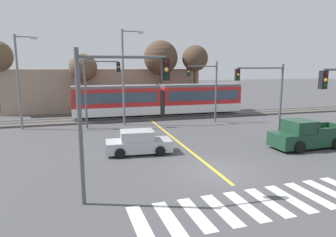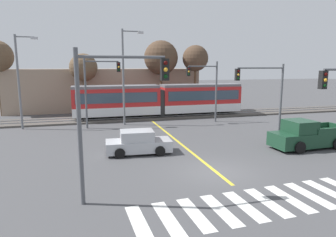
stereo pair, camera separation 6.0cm
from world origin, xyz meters
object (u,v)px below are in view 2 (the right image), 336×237
Objects in this scene: street_lamp_west at (20,77)px; bare_tree_west at (83,68)px; traffic_light_near_left at (110,102)px; traffic_light_mid_right at (266,88)px; traffic_light_far_left at (97,82)px; street_lamp_centre at (125,72)px; traffic_light_far_right at (207,83)px; bare_tree_east at (161,58)px; pickup_truck at (307,136)px; bare_tree_far_east at (195,59)px; sedan_crossing at (138,143)px; light_rail_tram at (160,99)px.

bare_tree_west is (5.40, 7.04, 0.71)m from street_lamp_west.
traffic_light_near_left is at bearing -69.53° from street_lamp_west.
traffic_light_near_left is at bearing -146.09° from traffic_light_mid_right.
street_lamp_centre is at bearing 15.93° from traffic_light_far_left.
bare_tree_east reaches higher than traffic_light_far_right.
bare_tree_far_east is (-1.31, 18.54, 5.67)m from pickup_truck.
traffic_light_far_left reaches higher than sedan_crossing.
bare_tree_west is (-0.95, 24.05, 1.21)m from traffic_light_near_left.
sedan_crossing is 0.79× the size of pickup_truck.
traffic_light_mid_right is 20.96m from street_lamp_west.
pickup_truck is at bearing -85.95° from bare_tree_far_east.
light_rail_tram is 2.62× the size of bare_tree_west.
bare_tree_east is 4.26m from bare_tree_far_east.
sedan_crossing is at bearing -108.90° from bare_tree_east.
traffic_light_far_right is 17.20m from street_lamp_west.
pickup_truck is at bearing -76.42° from traffic_light_mid_right.
traffic_light_mid_right is at bearing -73.64° from traffic_light_far_right.
traffic_light_far_right reaches higher than traffic_light_mid_right.
traffic_light_near_left is 16.80m from street_lamp_centre.
traffic_light_mid_right is at bearing -23.56° from street_lamp_west.
sedan_crossing is at bearing -50.37° from street_lamp_west.
traffic_light_mid_right is at bearing -88.50° from bare_tree_far_east.
sedan_crossing is 0.48× the size of street_lamp_centre.
traffic_light_far_left is 11.99m from bare_tree_east.
bare_tree_west is 13.47m from bare_tree_far_east.
traffic_light_mid_right is 0.90× the size of traffic_light_far_left.
traffic_light_far_right reaches higher than pickup_truck.
light_rail_tram is 8.18m from traffic_light_far_left.
light_rail_tram is 14.01m from sedan_crossing.
traffic_light_mid_right is 0.92× the size of traffic_light_near_left.
bare_tree_west is (-14.72, 19.26, 4.57)m from pickup_truck.
bare_tree_far_east is (5.47, 3.61, 4.47)m from light_rail_tram.
pickup_truck is 0.78× the size of bare_tree_west.
street_lamp_centre is (-10.95, 11.75, 4.24)m from pickup_truck.
bare_tree_west is at bearing 52.53° from street_lamp_west.
traffic_light_near_left is 0.77× the size of bare_tree_far_east.
traffic_light_far_right is at bearing 55.44° from traffic_light_near_left.
sedan_crossing is 0.61× the size of bare_tree_west.
traffic_light_far_right is 19.01m from traffic_light_near_left.
street_lamp_west is at bearing -168.49° from light_rail_tram.
traffic_light_mid_right is 0.82× the size of bare_tree_west.
pickup_truck is at bearing -74.62° from traffic_light_far_right.
traffic_light_mid_right reaches higher than sedan_crossing.
traffic_light_near_left is at bearing -90.59° from traffic_light_far_left.
bare_tree_far_east reaches higher than bare_tree_west.
traffic_light_near_left is (-0.16, -15.78, -0.01)m from traffic_light_far_left.
bare_tree_far_east is at bearing 94.05° from pickup_truck.
bare_tree_east is at bearing 106.11° from traffic_light_far_right.
street_lamp_west is at bearing 129.63° from sedan_crossing.
traffic_light_near_left is 0.90× the size of bare_tree_west.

